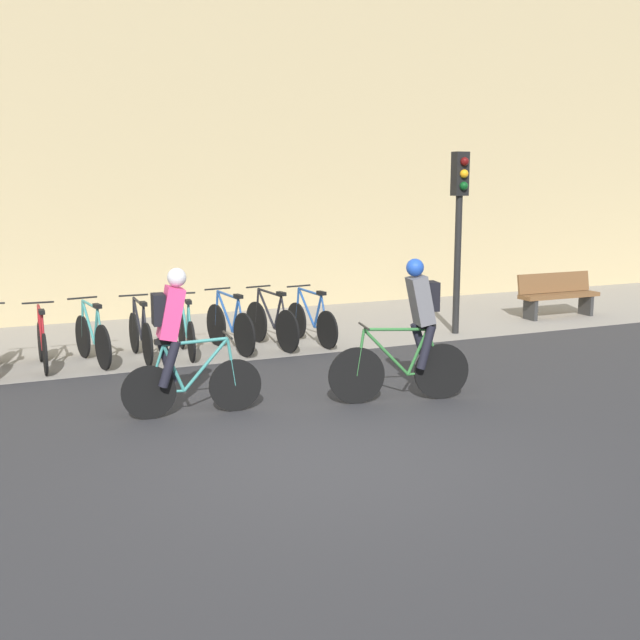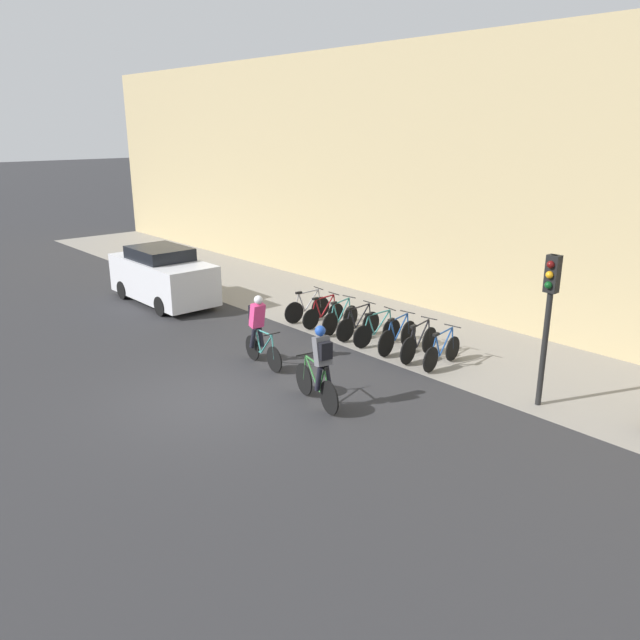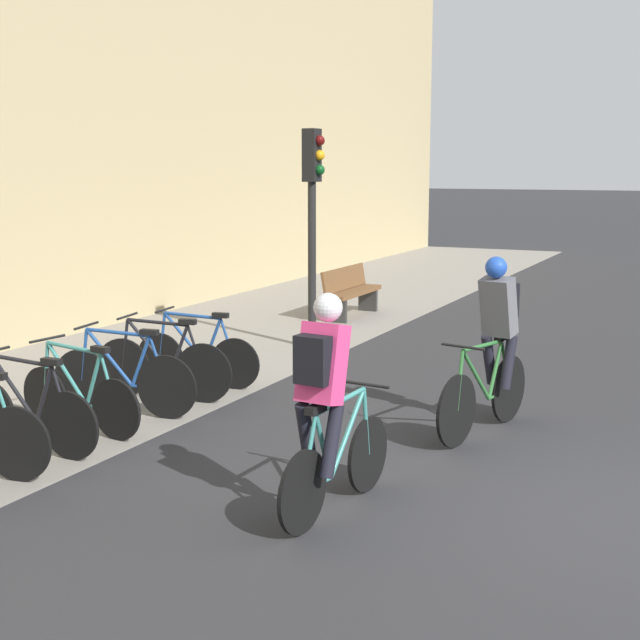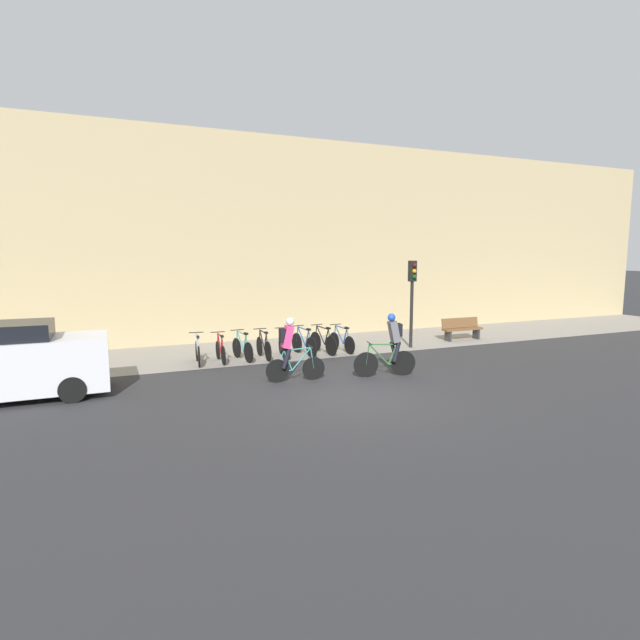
% 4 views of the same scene
% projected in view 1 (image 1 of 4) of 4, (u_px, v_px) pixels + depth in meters
% --- Properties ---
extents(ground, '(200.00, 200.00, 0.00)m').
position_uv_depth(ground, '(329.00, 459.00, 8.00)').
color(ground, '#2B2B2D').
extents(kerb_strip, '(44.00, 4.50, 0.01)m').
position_uv_depth(kerb_strip, '(167.00, 338.00, 14.06)').
color(kerb_strip, gray).
rests_on(kerb_strip, ground).
extents(building_facade, '(44.00, 0.60, 8.15)m').
position_uv_depth(building_facade, '(128.00, 110.00, 15.63)').
color(building_facade, tan).
rests_on(building_facade, ground).
extents(cyclist_pink, '(1.66, 0.47, 1.76)m').
position_uv_depth(cyclist_pink, '(177.00, 338.00, 9.29)').
color(cyclist_pink, black).
rests_on(cyclist_pink, ground).
extents(cyclist_grey, '(1.79, 0.58, 1.80)m').
position_uv_depth(cyclist_grey, '(414.00, 327.00, 9.96)').
color(cyclist_grey, black).
rests_on(cyclist_grey, ground).
extents(parked_bike_1, '(0.46, 1.57, 0.94)m').
position_uv_depth(parked_bike_1, '(42.00, 343.00, 11.79)').
color(parked_bike_1, black).
rests_on(parked_bike_1, ground).
extents(parked_bike_2, '(0.46, 1.63, 0.97)m').
position_uv_depth(parked_bike_2, '(92.00, 338.00, 12.08)').
color(parked_bike_2, black).
rests_on(parked_bike_2, ground).
extents(parked_bike_3, '(0.46, 1.66, 0.96)m').
position_uv_depth(parked_bike_3, '(140.00, 334.00, 12.37)').
color(parked_bike_3, black).
rests_on(parked_bike_3, ground).
extents(parked_bike_4, '(0.46, 1.64, 0.95)m').
position_uv_depth(parked_bike_4, '(186.00, 331.00, 12.66)').
color(parked_bike_4, black).
rests_on(parked_bike_4, ground).
extents(parked_bike_5, '(0.46, 1.73, 0.98)m').
position_uv_depth(parked_bike_5, '(230.00, 326.00, 12.95)').
color(parked_bike_5, black).
rests_on(parked_bike_5, ground).
extents(parked_bike_6, '(0.46, 1.72, 0.98)m').
position_uv_depth(parked_bike_6, '(271.00, 323.00, 13.25)').
color(parked_bike_6, black).
rests_on(parked_bike_6, ground).
extents(parked_bike_7, '(0.46, 1.65, 0.95)m').
position_uv_depth(parked_bike_7, '(311.00, 321.00, 13.54)').
color(parked_bike_7, black).
rests_on(parked_bike_7, ground).
extents(traffic_light_pole, '(0.26, 0.30, 3.23)m').
position_uv_depth(traffic_light_pole, '(459.00, 208.00, 14.10)').
color(traffic_light_pole, black).
rests_on(traffic_light_pole, ground).
extents(bench, '(1.77, 0.44, 0.89)m').
position_uv_depth(bench, '(557.00, 294.00, 16.13)').
color(bench, brown).
rests_on(bench, ground).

